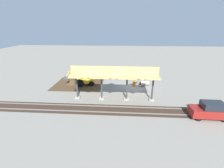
{
  "coord_description": "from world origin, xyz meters",
  "views": [
    {
      "loc": [
        2.09,
        24.11,
        9.89
      ],
      "look_at": [
        3.51,
        2.63,
        1.6
      ],
      "focal_mm": 24.0,
      "sensor_mm": 36.0,
      "label": 1
    }
  ],
  "objects_px": {
    "backhoe": "(84,78)",
    "traffic_barrel": "(134,84)",
    "stop_sign": "(140,77)",
    "distant_parked_car": "(210,110)",
    "concrete_pipe": "(144,83)"
  },
  "relations": [
    {
      "from": "backhoe",
      "to": "traffic_barrel",
      "type": "xyz_separation_m",
      "value": [
        -8.89,
        -0.13,
        -0.82
      ]
    },
    {
      "from": "stop_sign",
      "to": "traffic_barrel",
      "type": "xyz_separation_m",
      "value": [
        0.84,
        -0.32,
        -1.28
      ]
    },
    {
      "from": "stop_sign",
      "to": "traffic_barrel",
      "type": "distance_m",
      "value": 1.57
    },
    {
      "from": "distant_parked_car",
      "to": "traffic_barrel",
      "type": "height_order",
      "value": "distant_parked_car"
    },
    {
      "from": "distant_parked_car",
      "to": "traffic_barrel",
      "type": "xyz_separation_m",
      "value": [
        7.9,
        -9.4,
        -0.53
      ]
    },
    {
      "from": "stop_sign",
      "to": "backhoe",
      "type": "distance_m",
      "value": 9.75
    },
    {
      "from": "concrete_pipe",
      "to": "distant_parked_car",
      "type": "distance_m",
      "value": 11.5
    },
    {
      "from": "distant_parked_car",
      "to": "backhoe",
      "type": "bearing_deg",
      "value": -28.91
    },
    {
      "from": "concrete_pipe",
      "to": "traffic_barrel",
      "type": "bearing_deg",
      "value": 10.94
    },
    {
      "from": "concrete_pipe",
      "to": "traffic_barrel",
      "type": "distance_m",
      "value": 1.87
    },
    {
      "from": "backhoe",
      "to": "distant_parked_car",
      "type": "xyz_separation_m",
      "value": [
        -16.79,
        9.27,
        -0.28
      ]
    },
    {
      "from": "backhoe",
      "to": "concrete_pipe",
      "type": "relative_size",
      "value": 2.99
    },
    {
      "from": "concrete_pipe",
      "to": "stop_sign",
      "type": "bearing_deg",
      "value": 34.24
    },
    {
      "from": "concrete_pipe",
      "to": "backhoe",
      "type": "bearing_deg",
      "value": 2.57
    },
    {
      "from": "backhoe",
      "to": "distant_parked_car",
      "type": "distance_m",
      "value": 19.18
    }
  ]
}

